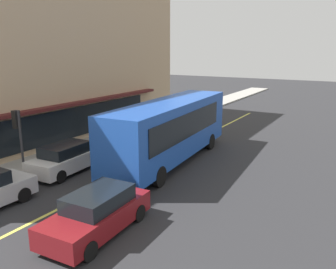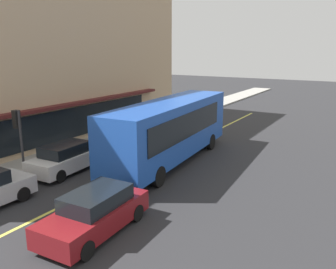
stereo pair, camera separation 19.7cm
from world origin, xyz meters
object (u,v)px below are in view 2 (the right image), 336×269
object	(u,v)px
car_white	(67,158)
pedestrian_at_corner	(104,124)
traffic_light	(18,126)
car_maroon	(95,213)
bus	(171,128)

from	to	relation	value
car_white	pedestrian_at_corner	xyz separation A→B (m)	(5.68, 2.43, 0.53)
traffic_light	car_maroon	bearing A→B (deg)	-108.48
bus	car_maroon	world-z (taller)	bus
traffic_light	car_maroon	distance (m)	7.87
car_white	car_maroon	xyz separation A→B (m)	(-3.98, -5.63, 0.00)
traffic_light	pedestrian_at_corner	distance (m)	7.38
traffic_light	pedestrian_at_corner	bearing A→B (deg)	6.21
bus	pedestrian_at_corner	world-z (taller)	bus
pedestrian_at_corner	car_white	bearing A→B (deg)	-156.84
car_white	car_maroon	bearing A→B (deg)	-125.25
bus	car_white	world-z (taller)	bus
pedestrian_at_corner	car_maroon	bearing A→B (deg)	-140.17
traffic_light	car_maroon	world-z (taller)	traffic_light
car_maroon	bus	bearing A→B (deg)	12.09
traffic_light	pedestrian_at_corner	xyz separation A→B (m)	(7.23, 0.79, -1.26)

